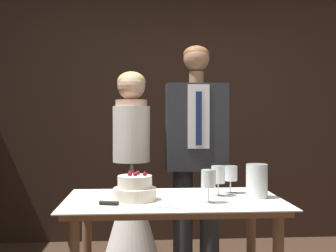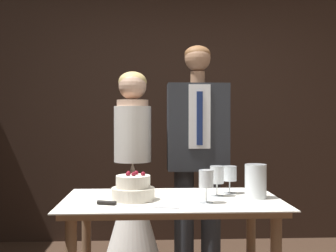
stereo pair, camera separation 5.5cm
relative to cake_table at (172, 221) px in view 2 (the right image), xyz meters
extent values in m
cube|color=black|center=(0.16, 2.10, 0.60)|extent=(5.00, 0.12, 2.60)
cube|color=#8E6B4C|center=(0.00, 0.00, 0.10)|extent=(1.13, 0.63, 0.03)
cube|color=white|center=(0.00, 0.00, 0.12)|extent=(1.19, 0.69, 0.01)
cylinder|color=silver|center=(-0.21, -0.03, 0.16)|extent=(0.23, 0.23, 0.07)
cylinder|color=silver|center=(-0.21, -0.03, 0.22)|extent=(0.19, 0.19, 0.07)
sphere|color=maroon|center=(-0.16, -0.04, 0.26)|extent=(0.02, 0.02, 0.02)
sphere|color=maroon|center=(-0.20, 0.01, 0.26)|extent=(0.02, 0.02, 0.02)
sphere|color=maroon|center=(-0.24, 0.00, 0.26)|extent=(0.02, 0.02, 0.02)
sphere|color=maroon|center=(-0.24, -0.04, 0.26)|extent=(0.02, 0.02, 0.02)
sphere|color=maroon|center=(-0.21, -0.05, 0.26)|extent=(0.02, 0.02, 0.02)
cube|color=silver|center=(-0.14, -0.21, 0.12)|extent=(0.32, 0.12, 0.00)
cylinder|color=black|center=(-0.34, -0.15, 0.13)|extent=(0.10, 0.05, 0.02)
cylinder|color=silver|center=(0.35, 0.14, 0.12)|extent=(0.08, 0.08, 0.00)
cylinder|color=silver|center=(0.35, 0.14, 0.16)|extent=(0.01, 0.01, 0.07)
cylinder|color=silver|center=(0.35, 0.14, 0.24)|extent=(0.08, 0.08, 0.09)
cylinder|color=maroon|center=(0.35, 0.14, 0.21)|extent=(0.07, 0.07, 0.03)
cylinder|color=silver|center=(0.17, -0.13, 0.12)|extent=(0.07, 0.07, 0.00)
cylinder|color=silver|center=(0.17, -0.13, 0.17)|extent=(0.01, 0.01, 0.08)
cylinder|color=silver|center=(0.17, -0.13, 0.25)|extent=(0.08, 0.08, 0.09)
cylinder|color=silver|center=(0.26, 0.05, 0.12)|extent=(0.07, 0.07, 0.00)
cylinder|color=silver|center=(0.26, 0.05, 0.16)|extent=(0.01, 0.01, 0.07)
cylinder|color=silver|center=(0.26, 0.05, 0.25)|extent=(0.08, 0.08, 0.10)
cylinder|color=maroon|center=(0.26, 0.05, 0.21)|extent=(0.06, 0.06, 0.03)
cylinder|color=silver|center=(0.46, -0.01, 0.22)|extent=(0.12, 0.12, 0.19)
cylinder|color=silver|center=(0.46, -0.01, 0.16)|extent=(0.05, 0.05, 0.08)
sphere|color=#F9CC4C|center=(0.46, -0.01, 0.22)|extent=(0.02, 0.02, 0.02)
cone|color=white|center=(-0.25, 0.88, -0.23)|extent=(0.54, 0.54, 0.94)
cylinder|color=white|center=(-0.25, 0.88, 0.44)|extent=(0.28, 0.28, 0.42)
cylinder|color=#DBAD8E|center=(-0.25, 0.88, 0.68)|extent=(0.24, 0.24, 0.05)
sphere|color=#DBAD8E|center=(-0.25, 0.88, 0.81)|extent=(0.21, 0.21, 0.21)
ellipsoid|color=#D6B770|center=(-0.25, 0.90, 0.84)|extent=(0.21, 0.21, 0.16)
cylinder|color=#282B30|center=(0.14, 0.88, -0.26)|extent=(0.15, 0.15, 0.87)
cylinder|color=#282B30|center=(0.35, 0.88, -0.26)|extent=(0.15, 0.15, 0.87)
cube|color=#282B30|center=(0.25, 0.88, 0.50)|extent=(0.46, 0.24, 0.65)
cube|color=white|center=(0.25, 0.76, 0.58)|extent=(0.16, 0.01, 0.47)
cube|color=navy|center=(0.25, 0.75, 0.56)|extent=(0.04, 0.01, 0.39)
cylinder|color=#A37556|center=(0.25, 0.88, 0.87)|extent=(0.11, 0.11, 0.09)
sphere|color=#A37556|center=(0.25, 0.88, 1.02)|extent=(0.20, 0.20, 0.20)
ellipsoid|color=brown|center=(0.25, 0.89, 1.05)|extent=(0.20, 0.20, 0.13)
camera|label=1|loc=(-0.19, -2.29, 0.56)|focal=45.00mm
camera|label=2|loc=(-0.13, -2.30, 0.56)|focal=45.00mm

